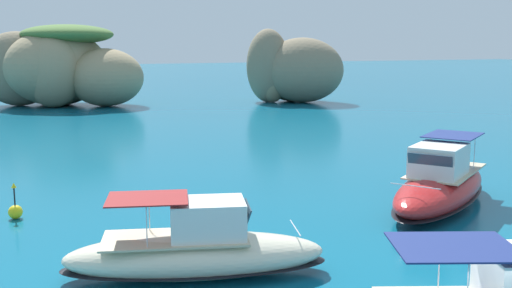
# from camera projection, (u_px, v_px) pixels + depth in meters

# --- Properties ---
(islet_large) EXTENTS (19.69, 17.22, 9.08)m
(islet_large) POSITION_uv_depth(u_px,v_px,m) (58.00, 67.00, 68.76)
(islet_large) COLOR #9E8966
(islet_large) RESTS_ON ground
(islet_small) EXTENTS (12.93, 12.16, 8.68)m
(islet_small) POSITION_uv_depth(u_px,v_px,m) (291.00, 70.00, 72.91)
(islet_small) COLOR #84755B
(islet_small) RESTS_ON ground
(motorboat_red) EXTENTS (9.33, 7.64, 2.94)m
(motorboat_red) POSITION_uv_depth(u_px,v_px,m) (440.00, 186.00, 26.16)
(motorboat_red) COLOR red
(motorboat_red) RESTS_ON ground
(motorboat_cream) EXTENTS (8.32, 4.50, 2.50)m
(motorboat_cream) POSITION_uv_depth(u_px,v_px,m) (196.00, 251.00, 18.31)
(motorboat_cream) COLOR beige
(motorboat_cream) RESTS_ON ground
(channel_buoy) EXTENTS (0.56, 0.56, 1.48)m
(channel_buoy) POSITION_uv_depth(u_px,v_px,m) (15.00, 211.00, 24.47)
(channel_buoy) COLOR yellow
(channel_buoy) RESTS_ON ground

